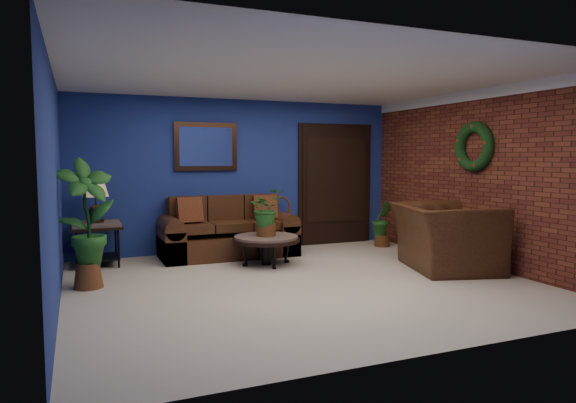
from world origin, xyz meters
name	(u,v)px	position (x,y,z in m)	size (l,w,h in m)	color
floor	(302,283)	(0.00, 0.00, 0.00)	(5.50, 5.50, 0.00)	beige
wall_back	(241,175)	(0.00, 2.50, 1.25)	(5.50, 0.04, 2.50)	navy
wall_left	(55,187)	(-2.75, 0.00, 1.25)	(0.04, 5.00, 2.50)	navy
wall_right_brick	(479,178)	(2.75, 0.00, 1.25)	(0.04, 5.00, 2.50)	brown
ceiling	(303,78)	(0.00, 0.00, 2.50)	(5.50, 5.00, 0.02)	silver
crown_molding	(480,94)	(2.72, 0.00, 2.43)	(0.03, 5.00, 0.14)	white
wall_mirror	(206,147)	(-0.60, 2.46, 1.72)	(1.02, 0.06, 0.77)	#3B2314
closet_door	(335,185)	(1.75, 2.47, 1.05)	(1.44, 0.06, 2.18)	black
wreath	(474,147)	(2.69, 0.05, 1.70)	(0.72, 0.72, 0.16)	black
sofa	(227,236)	(-0.37, 2.08, 0.31)	(2.09, 0.90, 0.94)	#462B14
coffee_table	(266,240)	(-0.04, 1.20, 0.36)	(0.98, 0.98, 0.42)	#58524D
end_table	(97,232)	(-2.30, 2.05, 0.48)	(0.69, 0.69, 0.63)	#58524D
table_lamp	(95,195)	(-2.30, 2.05, 1.01)	(0.36, 0.36, 0.60)	#3B2314
side_chair	(282,220)	(0.59, 2.12, 0.51)	(0.40, 0.40, 0.90)	#522C17
armchair	(445,237)	(2.15, -0.04, 0.45)	(1.39, 1.21, 0.90)	#462B14
coffee_plant	(266,210)	(-0.04, 1.20, 0.79)	(0.61, 0.57, 0.68)	brown
floor_plant	(382,223)	(2.35, 1.85, 0.42)	(0.42, 0.36, 0.81)	brown
tall_plant	(86,217)	(-2.45, 0.76, 0.85)	(0.80, 0.67, 1.56)	brown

